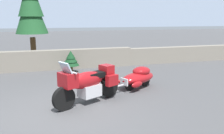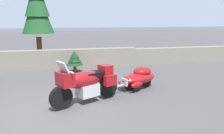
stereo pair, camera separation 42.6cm
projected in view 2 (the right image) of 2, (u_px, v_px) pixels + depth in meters
ground_plane at (58, 110)px, 6.44m from camera, size 80.00×80.00×0.00m
stone_guard_wall at (56, 60)px, 11.57m from camera, size 24.00×0.50×0.95m
distant_ridgeline at (55, 4)px, 95.79m from camera, size 240.00×80.00×16.00m
touring_motorcycle at (86, 82)px, 6.89m from camera, size 2.13×1.35×1.33m
car_shaped_trailer at (139, 77)px, 8.34m from camera, size 2.13×1.31×0.76m
pine_tree_tall at (37, 3)px, 12.02m from camera, size 1.62×1.62×5.15m
pine_sapling_near at (75, 59)px, 10.87m from camera, size 0.77×0.77×1.00m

